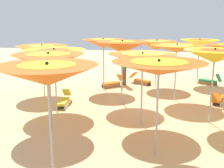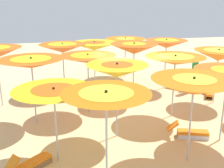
{
  "view_description": "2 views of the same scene",
  "coord_description": "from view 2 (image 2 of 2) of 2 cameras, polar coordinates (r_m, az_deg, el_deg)",
  "views": [
    {
      "loc": [
        -0.65,
        9.98,
        3.36
      ],
      "look_at": [
        1.67,
        -0.52,
        0.82
      ],
      "focal_mm": 44.14,
      "sensor_mm": 36.0,
      "label": 1
    },
    {
      "loc": [
        -9.9,
        2.81,
        4.32
      ],
      "look_at": [
        0.05,
        0.58,
        1.17
      ],
      "focal_mm": 44.18,
      "sensor_mm": 36.0,
      "label": 2
    }
  ],
  "objects": [
    {
      "name": "lounger_0",
      "position": [
        13.57,
        19.54,
        -1.55
      ],
      "size": [
        1.27,
        0.96,
        0.59
      ],
      "rotation": [
        0.0,
        0.0,
        8.86
      ],
      "color": "olive",
      "rests_on": "ground"
    },
    {
      "name": "beach_umbrella_13",
      "position": [
        13.77,
        11.19,
        8.16
      ],
      "size": [
        2.03,
        2.03,
        2.5
      ],
      "color": "#B2B2B7",
      "rests_on": "ground"
    },
    {
      "name": "beach_umbrella_5",
      "position": [
        10.47,
        -5.03,
        5.19
      ],
      "size": [
        2.14,
        2.14,
        2.38
      ],
      "color": "#B2B2B7",
      "rests_on": "ground"
    },
    {
      "name": "beach_umbrella_1",
      "position": [
        9.8,
        -16.35,
        4.16
      ],
      "size": [
        2.24,
        2.24,
        2.45
      ],
      "color": "#B2B2B7",
      "rests_on": "ground"
    },
    {
      "name": "ground",
      "position": [
        11.17,
        3.0,
        -5.75
      ],
      "size": [
        39.16,
        39.16,
        0.04
      ],
      "primitive_type": "cube",
      "color": "beige"
    },
    {
      "name": "beach_umbrella_12",
      "position": [
        15.64,
        2.77,
        8.7
      ],
      "size": [
        2.25,
        2.25,
        2.28
      ],
      "color": "#B2B2B7",
      "rests_on": "ground"
    },
    {
      "name": "beach_umbrella_9",
      "position": [
        11.89,
        4.59,
        7.28
      ],
      "size": [
        2.05,
        2.05,
        2.58
      ],
      "color": "#B2B2B7",
      "rests_on": "ground"
    },
    {
      "name": "lounger_1",
      "position": [
        14.25,
        -1.29,
        0.3
      ],
      "size": [
        0.52,
        1.33,
        0.57
      ],
      "rotation": [
        0.0,
        0.0,
        8.02
      ],
      "color": "silver",
      "rests_on": "ground"
    },
    {
      "name": "beach_umbrella_4",
      "position": [
        13.13,
        -10.2,
        7.32
      ],
      "size": [
        2.17,
        2.17,
        2.4
      ],
      "color": "#B2B2B7",
      "rests_on": "ground"
    },
    {
      "name": "lounger_3",
      "position": [
        9.42,
        15.81,
        -9.53
      ],
      "size": [
        0.73,
        1.37,
        0.54
      ],
      "rotation": [
        0.0,
        0.0,
        4.39
      ],
      "color": "silver",
      "rests_on": "ground"
    },
    {
      "name": "beach_umbrella_2",
      "position": [
        7.3,
        -11.9,
        -2.39
      ],
      "size": [
        2.14,
        2.14,
        2.17
      ],
      "color": "#B2B2B7",
      "rests_on": "ground"
    },
    {
      "name": "beach_umbrella_8",
      "position": [
        13.79,
        -3.68,
        7.82
      ],
      "size": [
        2.28,
        2.28,
        2.35
      ],
      "color": "#B2B2B7",
      "rests_on": "ground"
    },
    {
      "name": "beach_umbrella_10",
      "position": [
        10.32,
        12.96,
        4.81
      ],
      "size": [
        2.18,
        2.18,
        2.4
      ],
      "color": "#B2B2B7",
      "rests_on": "ground"
    },
    {
      "name": "beach_umbrella_7",
      "position": [
        7.41,
        16.53,
        -0.5
      ],
      "size": [
        2.23,
        2.23,
        2.43
      ],
      "color": "#B2B2B7",
      "rests_on": "ground"
    },
    {
      "name": "lounger_4",
      "position": [
        14.21,
        13.46,
        -0.18
      ],
      "size": [
        1.06,
        1.06,
        0.63
      ],
      "rotation": [
        0.0,
        0.0,
        7.07
      ],
      "color": "olive",
      "rests_on": "ground"
    },
    {
      "name": "beach_umbrella_6",
      "position": [
        8.45,
        1.04,
        2.78
      ],
      "size": [
        1.92,
        1.92,
        2.48
      ],
      "color": "#B2B2B7",
      "rests_on": "ground"
    },
    {
      "name": "beach_umbrella_3",
      "position": [
        5.91,
        -1.2,
        -3.23
      ],
      "size": [
        1.96,
        1.96,
        2.48
      ],
      "color": "#B2B2B7",
      "rests_on": "ground"
    },
    {
      "name": "beachgoer_1",
      "position": [
        13.86,
        16.74,
        2.39
      ],
      "size": [
        0.3,
        0.3,
        1.82
      ],
      "rotation": [
        0.0,
        0.0,
        2.14
      ],
      "color": "brown",
      "rests_on": "ground"
    },
    {
      "name": "beach_umbrella_14",
      "position": [
        12.34,
        21.18,
        5.6
      ],
      "size": [
        2.03,
        2.03,
        2.37
      ],
      "color": "#B2B2B7",
      "rests_on": "ground"
    },
    {
      "name": "lounger_5",
      "position": [
        7.82,
        -16.49,
        -15.41
      ],
      "size": [
        1.1,
        1.22,
        0.61
      ],
      "rotation": [
        0.0,
        0.0,
        5.41
      ],
      "color": "olive",
      "rests_on": "ground"
    }
  ]
}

